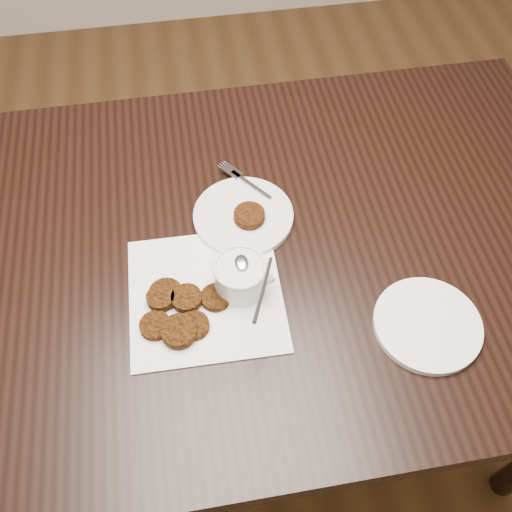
{
  "coord_description": "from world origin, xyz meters",
  "views": [
    {
      "loc": [
        -0.04,
        -0.56,
        1.59
      ],
      "look_at": [
        0.05,
        -0.01,
        0.8
      ],
      "focal_mm": 39.54,
      "sensor_mm": 36.0,
      "label": 1
    }
  ],
  "objects": [
    {
      "name": "floor",
      "position": [
        0.0,
        0.0,
        0.0
      ],
      "size": [
        4.0,
        4.0,
        0.0
      ],
      "primitive_type": "plane",
      "color": "brown",
      "rests_on": "ground"
    },
    {
      "name": "table",
      "position": [
        0.06,
        0.05,
        0.38
      ],
      "size": [
        1.39,
        0.89,
        0.75
      ],
      "primitive_type": "cube",
      "color": "black",
      "rests_on": "floor"
    },
    {
      "name": "napkin",
      "position": [
        -0.04,
        -0.05,
        0.75
      ],
      "size": [
        0.27,
        0.27,
        0.0
      ],
      "primitive_type": "cube",
      "rotation": [
        0.0,
        0.0,
        -0.02
      ],
      "color": "white",
      "rests_on": "table"
    },
    {
      "name": "sauce_ramekin",
      "position": [
        0.02,
        -0.04,
        0.82
      ],
      "size": [
        0.15,
        0.15,
        0.13
      ],
      "primitive_type": null,
      "rotation": [
        0.0,
        0.0,
        -0.26
      ],
      "color": "silver",
      "rests_on": "napkin"
    },
    {
      "name": "patty_cluster",
      "position": [
        -0.09,
        -0.07,
        0.76
      ],
      "size": [
        0.19,
        0.19,
        0.02
      ],
      "primitive_type": null,
      "rotation": [
        0.0,
        0.0,
        0.0
      ],
      "color": "#5F320C",
      "rests_on": "napkin"
    },
    {
      "name": "plate_with_patty",
      "position": [
        0.05,
        0.11,
        0.76
      ],
      "size": [
        0.27,
        0.27,
        0.03
      ],
      "primitive_type": null,
      "rotation": [
        0.0,
        0.0,
        -0.92
      ],
      "color": "silver",
      "rests_on": "table"
    },
    {
      "name": "plate_empty",
      "position": [
        0.32,
        -0.17,
        0.76
      ],
      "size": [
        0.23,
        0.23,
        0.01
      ],
      "primitive_type": "cylinder",
      "rotation": [
        0.0,
        0.0,
        0.37
      ],
      "color": "white",
      "rests_on": "table"
    }
  ]
}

